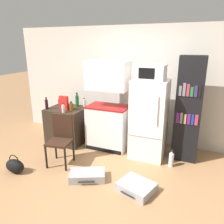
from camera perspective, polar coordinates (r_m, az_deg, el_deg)
name	(u,v)px	position (r m, az deg, el deg)	size (l,w,h in m)	color
ground_plane	(99,187)	(3.59, -3.50, -18.87)	(24.00, 24.00, 0.00)	#A3754C
wall_back	(146,86)	(4.81, 8.93, 6.70)	(6.40, 0.10, 2.51)	beige
side_table	(68,125)	(4.99, -11.53, -3.30)	(0.79, 0.69, 0.78)	#2D2319
kitchen_hutch	(108,110)	(4.48, -1.05, 0.54)	(0.84, 0.54, 1.82)	white
refrigerator	(149,119)	(4.21, 9.66, -1.89)	(0.64, 0.64, 1.51)	white
microwave	(152,72)	(4.01, 10.29, 10.19)	(0.48, 0.41, 0.27)	silver
bookshelf	(188,110)	(4.20, 19.29, 0.45)	(0.45, 0.33, 1.94)	black
bottle_clear_short	(63,109)	(4.54, -12.60, 0.87)	(0.07, 0.07, 0.19)	silver
bottle_amber_beer	(71,107)	(4.67, -10.60, 1.39)	(0.09, 0.09, 0.19)	brown
bottle_green_tall	(77,101)	(4.92, -9.10, 2.93)	(0.08, 0.08, 0.31)	#1E6028
bottle_wine_dark	(47,104)	(4.88, -16.72, 2.00)	(0.07, 0.07, 0.26)	black
bottle_ketchup_red	(60,102)	(5.13, -13.49, 2.56)	(0.07, 0.07, 0.17)	#AD1914
bottle_milk_white	(84,103)	(4.93, -7.26, 2.40)	(0.07, 0.07, 0.19)	white
cereal_box	(64,103)	(4.70, -12.45, 2.29)	(0.19, 0.07, 0.30)	red
chair	(61,135)	(4.09, -13.12, -5.94)	(0.46, 0.46, 0.92)	black
suitcase_large_flat	(136,187)	(3.49, 6.36, -18.88)	(0.62, 0.56, 0.13)	#99999E
suitcase_small_flat	(87,175)	(3.74, -6.49, -16.14)	(0.65, 0.53, 0.13)	#99999E
handbag	(15,166)	(4.20, -24.03, -12.73)	(0.36, 0.20, 0.33)	black
water_bottle_front	(171,160)	(4.15, 15.20, -11.89)	(0.09, 0.09, 0.32)	silver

